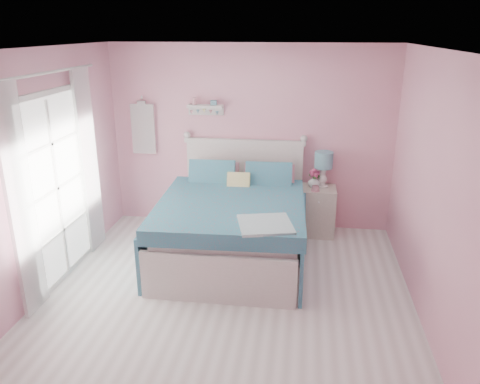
% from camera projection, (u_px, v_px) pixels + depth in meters
% --- Properties ---
extents(floor, '(4.50, 4.50, 0.00)m').
position_uv_depth(floor, '(224.00, 305.00, 4.97)').
color(floor, beige).
rests_on(floor, ground).
extents(room_shell, '(4.50, 4.50, 4.50)m').
position_uv_depth(room_shell, '(222.00, 161.00, 4.44)').
color(room_shell, pink).
rests_on(room_shell, floor).
extents(bed, '(1.82, 2.26, 1.29)m').
position_uv_depth(bed, '(233.00, 226.00, 5.90)').
color(bed, silver).
rests_on(bed, floor).
extents(nightstand, '(0.48, 0.47, 0.69)m').
position_uv_depth(nightstand, '(318.00, 211.00, 6.59)').
color(nightstand, beige).
rests_on(nightstand, floor).
extents(table_lamp, '(0.25, 0.25, 0.50)m').
position_uv_depth(table_lamp, '(324.00, 163.00, 6.41)').
color(table_lamp, white).
rests_on(table_lamp, nightstand).
extents(vase, '(0.17, 0.17, 0.17)m').
position_uv_depth(vase, '(314.00, 182.00, 6.47)').
color(vase, silver).
rests_on(vase, nightstand).
extents(teacup, '(0.11, 0.11, 0.08)m').
position_uv_depth(teacup, '(315.00, 188.00, 6.34)').
color(teacup, '#C78597').
rests_on(teacup, nightstand).
extents(roses, '(0.14, 0.11, 0.12)m').
position_uv_depth(roses, '(314.00, 173.00, 6.42)').
color(roses, '#DB4A80').
rests_on(roses, vase).
extents(wall_shelf, '(0.50, 0.15, 0.25)m').
position_uv_depth(wall_shelf, '(205.00, 107.00, 6.52)').
color(wall_shelf, silver).
rests_on(wall_shelf, room_shell).
extents(hanging_dress, '(0.34, 0.03, 0.72)m').
position_uv_depth(hanging_dress, '(143.00, 129.00, 6.74)').
color(hanging_dress, white).
rests_on(hanging_dress, room_shell).
extents(french_door, '(0.04, 1.32, 2.16)m').
position_uv_depth(french_door, '(56.00, 189.00, 5.24)').
color(french_door, silver).
rests_on(french_door, floor).
extents(curtain_near, '(0.04, 0.40, 2.32)m').
position_uv_depth(curtain_near, '(21.00, 204.00, 4.50)').
color(curtain_near, white).
rests_on(curtain_near, floor).
extents(curtain_far, '(0.04, 0.40, 2.32)m').
position_uv_depth(curtain_far, '(89.00, 162.00, 5.89)').
color(curtain_far, white).
rests_on(curtain_far, floor).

